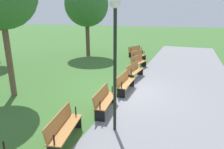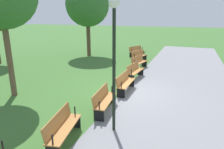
{
  "view_description": "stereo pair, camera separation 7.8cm",
  "coord_description": "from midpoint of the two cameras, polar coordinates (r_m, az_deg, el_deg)",
  "views": [
    {
      "loc": [
        9.0,
        2.67,
        3.63
      ],
      "look_at": [
        0.0,
        -0.75,
        0.8
      ],
      "focal_mm": 32.5,
      "sensor_mm": 36.0,
      "label": 1
    },
    {
      "loc": [
        8.97,
        2.74,
        3.63
      ],
      "look_at": [
        0.0,
        -0.75,
        0.8
      ],
      "focal_mm": 32.5,
      "sensor_mm": 36.0,
      "label": 2
    }
  ],
  "objects": [
    {
      "name": "bench_6",
      "position": [
        6.29,
        -13.38,
        -14.21
      ],
      "size": [
        1.81,
        0.8,
        0.89
      ],
      "rotation": [
        0.0,
        0.0,
        0.2
      ],
      "color": "#B27538",
      "rests_on": "ground"
    },
    {
      "name": "bench_0",
      "position": [
        18.82,
        6.99,
        6.61
      ],
      "size": [
        1.8,
        1.11,
        0.89
      ],
      "rotation": [
        0.0,
        0.0,
        -0.39
      ],
      "color": "#B27538",
      "rests_on": "ground"
    },
    {
      "name": "bench_5",
      "position": [
        7.93,
        -1.97,
        -7.09
      ],
      "size": [
        1.79,
        0.64,
        0.89
      ],
      "rotation": [
        0.0,
        0.0,
        0.1
      ],
      "color": "#B27538",
      "rests_on": "ground"
    },
    {
      "name": "bench_4",
      "position": [
        9.92,
        3.88,
        -2.22
      ],
      "size": [
        1.75,
        0.47,
        0.89
      ],
      "color": "#B27538",
      "rests_on": "ground"
    },
    {
      "name": "bench_3",
      "position": [
        12.07,
        6.66,
        1.11
      ],
      "size": [
        1.79,
        0.64,
        0.89
      ],
      "rotation": [
        0.0,
        0.0,
        -0.1
      ],
      "color": "#B27538",
      "rests_on": "ground"
    },
    {
      "name": "ground_plane",
      "position": [
        10.06,
        4.2,
        -4.81
      ],
      "size": [
        120.0,
        120.0,
        0.0
      ],
      "primitive_type": "plane",
      "color": "#3D6B2D"
    },
    {
      "name": "tree_3",
      "position": [
        18.93,
        -6.8,
        18.92
      ],
      "size": [
        3.85,
        3.85,
        6.45
      ],
      "color": "brown",
      "rests_on": "ground"
    },
    {
      "name": "lamp_post",
      "position": [
        5.96,
        0.96,
        8.95
      ],
      "size": [
        0.32,
        0.32,
        4.12
      ],
      "color": "black",
      "rests_on": "ground"
    },
    {
      "name": "bench_1",
      "position": [
        16.56,
        7.69,
        5.25
      ],
      "size": [
        1.81,
        0.96,
        0.89
      ],
      "rotation": [
        0.0,
        0.0,
        -0.29
      ],
      "color": "#B27538",
      "rests_on": "ground"
    },
    {
      "name": "path_paving",
      "position": [
        9.69,
        18.85,
        -6.53
      ],
      "size": [
        32.74,
        5.39,
        0.01
      ],
      "primitive_type": "cube",
      "color": "gray",
      "rests_on": "ground"
    },
    {
      "name": "bench_2",
      "position": [
        14.3,
        7.71,
        3.49
      ],
      "size": [
        1.81,
        0.8,
        0.89
      ],
      "rotation": [
        0.0,
        0.0,
        -0.2
      ],
      "color": "#B27538",
      "rests_on": "ground"
    }
  ]
}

